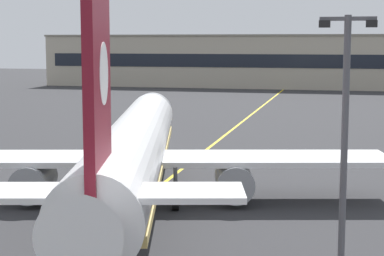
# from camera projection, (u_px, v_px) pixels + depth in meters

# --- Properties ---
(taxiway_centreline) EXTENTS (3.96, 179.97, 0.01)m
(taxiway_centreline) POSITION_uv_depth(u_px,v_px,m) (193.00, 160.00, 56.50)
(taxiway_centreline) COLOR yellow
(taxiway_centreline) RESTS_ON ground
(airliner_foreground) EXTENTS (32.20, 40.93, 11.65)m
(airliner_foreground) POSITION_uv_depth(u_px,v_px,m) (134.00, 149.00, 41.27)
(airliner_foreground) COLOR white
(airliner_foreground) RESTS_ON ground
(apron_lamp_post) EXTENTS (2.24, 0.90, 11.02)m
(apron_lamp_post) POSITION_uv_depth(u_px,v_px,m) (344.00, 146.00, 26.83)
(apron_lamp_post) COLOR #515156
(apron_lamp_post) RESTS_ON ground
(safety_cone_by_nose_gear) EXTENTS (0.44, 0.44, 0.55)m
(safety_cone_by_nose_gear) POSITION_uv_depth(u_px,v_px,m) (204.00, 158.00, 55.92)
(safety_cone_by_nose_gear) COLOR orange
(safety_cone_by_nose_gear) RESTS_ON ground
(terminal_building) EXTENTS (111.61, 12.40, 11.45)m
(terminal_building) POSITION_uv_depth(u_px,v_px,m) (296.00, 61.00, 143.64)
(terminal_building) COLOR #B2A893
(terminal_building) RESTS_ON ground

